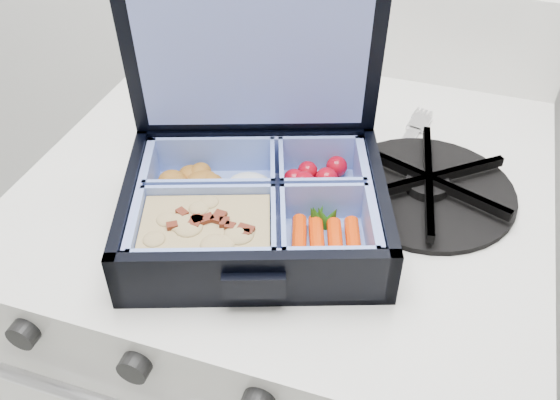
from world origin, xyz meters
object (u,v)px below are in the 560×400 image
(burner_grate, at_px, (427,183))
(fork, at_px, (391,164))
(bento_box, at_px, (255,209))
(stove, at_px, (292,375))

(burner_grate, relative_size, fork, 0.94)
(bento_box, distance_m, burner_grate, 0.18)
(stove, relative_size, fork, 4.18)
(bento_box, bearing_deg, fork, 34.35)
(stove, distance_m, fork, 0.42)
(burner_grate, distance_m, fork, 0.06)
(stove, height_order, fork, fork)
(fork, bearing_deg, bento_box, -115.62)
(bento_box, distance_m, fork, 0.18)
(bento_box, xyz_separation_m, fork, (0.10, 0.14, -0.03))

